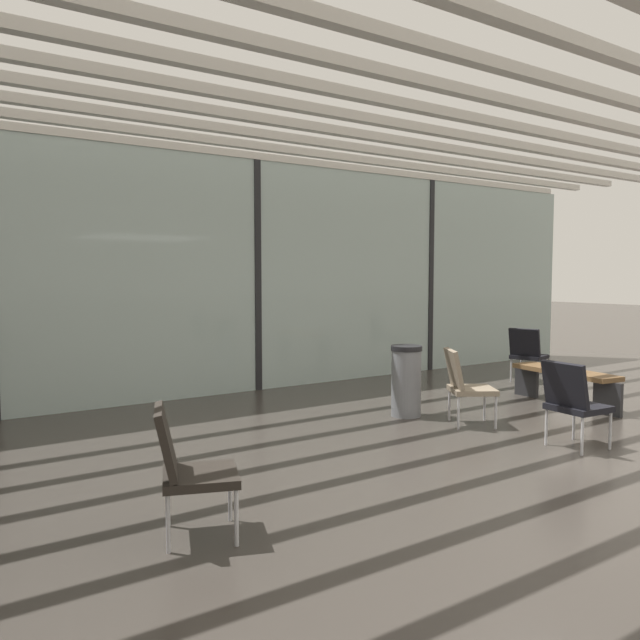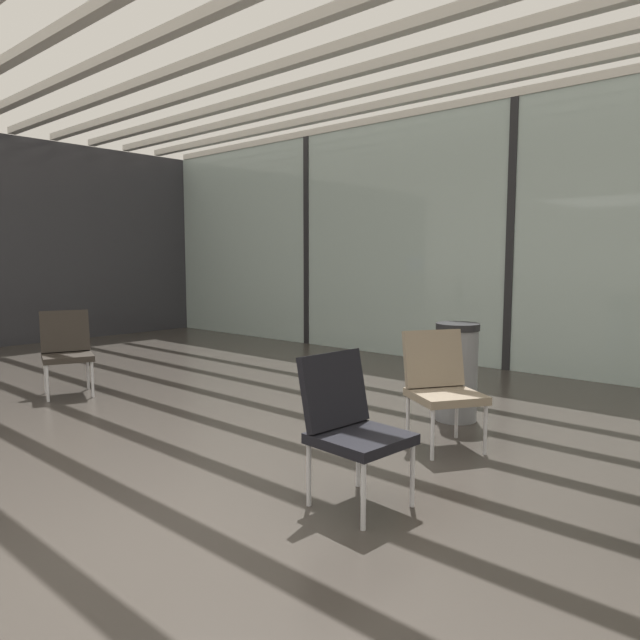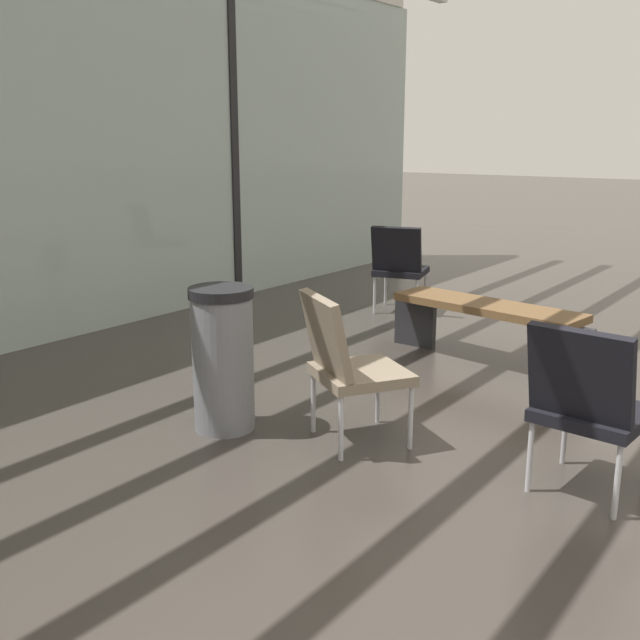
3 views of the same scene
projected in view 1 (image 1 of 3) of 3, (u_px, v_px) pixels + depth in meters
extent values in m
plane|color=#38332D|center=(566.00, 488.00, 5.01)|extent=(60.00, 60.00, 0.00)
cube|color=#A3B7B2|center=(257.00, 276.00, 9.18)|extent=(14.00, 0.08, 3.38)
cube|color=black|center=(257.00, 276.00, 9.18)|extent=(0.10, 0.12, 3.38)
cube|color=black|center=(429.00, 276.00, 11.14)|extent=(0.10, 0.12, 3.38)
cube|color=beige|center=(588.00, 47.00, 4.69)|extent=(13.72, 0.12, 0.10)
cube|color=beige|center=(516.00, 71.00, 5.24)|extent=(13.72, 0.12, 0.10)
cube|color=beige|center=(458.00, 90.00, 5.78)|extent=(13.72, 0.12, 0.10)
cube|color=beige|center=(410.00, 106.00, 6.33)|extent=(13.72, 0.12, 0.10)
cube|color=beige|center=(369.00, 119.00, 6.87)|extent=(13.72, 0.12, 0.10)
cube|color=beige|center=(335.00, 130.00, 7.42)|extent=(13.72, 0.12, 0.10)
cube|color=beige|center=(305.00, 140.00, 7.96)|extent=(13.72, 0.12, 0.10)
cube|color=beige|center=(279.00, 149.00, 8.51)|extent=(13.72, 0.12, 0.10)
cube|color=beige|center=(256.00, 156.00, 9.05)|extent=(13.72, 0.12, 0.10)
ellipsoid|color=#B2BCD6|center=(167.00, 270.00, 12.73)|extent=(10.38, 3.61, 3.61)
sphere|color=black|center=(29.00, 252.00, 9.74)|extent=(0.28, 0.28, 0.28)
sphere|color=black|center=(88.00, 253.00, 10.25)|extent=(0.28, 0.28, 0.28)
sphere|color=black|center=(142.00, 254.00, 10.75)|extent=(0.28, 0.28, 0.28)
sphere|color=black|center=(191.00, 255.00, 11.26)|extent=(0.28, 0.28, 0.28)
cube|color=#28231E|center=(201.00, 476.00, 4.07)|extent=(0.62, 0.62, 0.06)
cube|color=#28231E|center=(166.00, 441.00, 4.00)|extent=(0.30, 0.50, 0.44)
cylinder|color=#BCBCC1|center=(236.00, 518.00, 3.93)|extent=(0.03, 0.03, 0.37)
cylinder|color=#BCBCC1|center=(230.00, 495.00, 4.34)|extent=(0.03, 0.03, 0.37)
cylinder|color=#BCBCC1|center=(168.00, 524.00, 3.83)|extent=(0.03, 0.03, 0.37)
cylinder|color=#BCBCC1|center=(168.00, 500.00, 4.24)|extent=(0.03, 0.03, 0.37)
cube|color=#7F705B|center=(472.00, 390.00, 7.10)|extent=(0.66, 0.66, 0.06)
cube|color=#7F705B|center=(454.00, 368.00, 7.08)|extent=(0.37, 0.48, 0.44)
cylinder|color=#BCBCC1|center=(496.00, 413.00, 6.92)|extent=(0.03, 0.03, 0.37)
cylinder|color=#BCBCC1|center=(485.00, 405.00, 7.33)|extent=(0.03, 0.03, 0.37)
cylinder|color=#BCBCC1|center=(458.00, 413.00, 6.90)|extent=(0.03, 0.03, 0.37)
cylinder|color=#BCBCC1|center=(449.00, 405.00, 7.32)|extent=(0.03, 0.03, 0.37)
cube|color=black|center=(578.00, 407.00, 6.17)|extent=(0.51, 0.51, 0.06)
cube|color=black|center=(565.00, 384.00, 6.05)|extent=(0.17, 0.49, 0.44)
cylinder|color=#BCBCC1|center=(610.00, 431.00, 6.11)|extent=(0.03, 0.03, 0.37)
cylinder|color=#BCBCC1|center=(574.00, 422.00, 6.47)|extent=(0.03, 0.03, 0.37)
cylinder|color=#BCBCC1|center=(582.00, 436.00, 5.90)|extent=(0.03, 0.03, 0.37)
cylinder|color=#BCBCC1|center=(546.00, 427.00, 6.26)|extent=(0.03, 0.03, 0.37)
cube|color=black|center=(529.00, 357.00, 9.98)|extent=(0.60, 0.60, 0.06)
cube|color=black|center=(524.00, 342.00, 9.80)|extent=(0.27, 0.50, 0.44)
cylinder|color=#BCBCC1|center=(546.00, 370.00, 10.03)|extent=(0.03, 0.03, 0.37)
cylinder|color=#BCBCC1|center=(521.00, 367.00, 10.29)|extent=(0.03, 0.03, 0.37)
cylinder|color=#BCBCC1|center=(537.00, 373.00, 9.71)|extent=(0.03, 0.03, 0.37)
cylinder|color=#BCBCC1|center=(511.00, 370.00, 9.97)|extent=(0.03, 0.03, 0.37)
cube|color=brown|center=(565.00, 372.00, 8.18)|extent=(0.60, 1.54, 0.06)
cube|color=#262628|center=(608.00, 398.00, 7.60)|extent=(0.06, 0.36, 0.41)
cube|color=#262628|center=(527.00, 382.00, 8.80)|extent=(0.06, 0.36, 0.41)
cylinder|color=slate|center=(406.00, 383.00, 7.54)|extent=(0.36, 0.36, 0.80)
cylinder|color=black|center=(406.00, 348.00, 7.51)|extent=(0.38, 0.38, 0.06)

